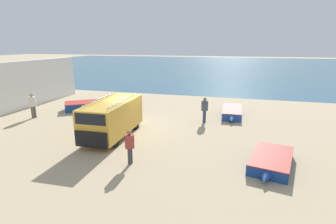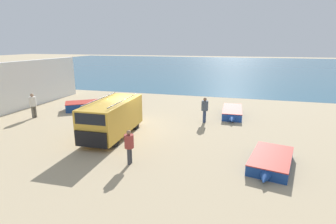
{
  "view_description": "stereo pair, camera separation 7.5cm",
  "coord_description": "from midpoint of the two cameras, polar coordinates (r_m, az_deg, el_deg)",
  "views": [
    {
      "loc": [
        6.54,
        -14.78,
        5.37
      ],
      "look_at": [
        2.1,
        1.22,
        1.0
      ],
      "focal_mm": 28.0,
      "sensor_mm": 36.0,
      "label": 1
    },
    {
      "loc": [
        6.61,
        -14.76,
        5.37
      ],
      "look_at": [
        2.1,
        1.22,
        1.0
      ],
      "focal_mm": 28.0,
      "sensor_mm": 36.0,
      "label": 2
    }
  ],
  "objects": [
    {
      "name": "fishing_rowboat_0",
      "position": [
        22.92,
        -15.69,
        1.49
      ],
      "size": [
        5.01,
        3.97,
        0.66
      ],
      "rotation": [
        0.0,
        0.0,
        0.61
      ],
      "color": "navy",
      "rests_on": "ground_plane"
    },
    {
      "name": "sea_water",
      "position": [
        67.31,
        10.01,
        9.96
      ],
      "size": [
        120.0,
        80.0,
        0.01
      ],
      "primitive_type": "cube",
      "color": "#33607A",
      "rests_on": "ground_plane"
    },
    {
      "name": "harbor_wall",
      "position": [
        23.89,
        -32.4,
        4.28
      ],
      "size": [
        0.5,
        17.38,
        3.95
      ],
      "primitive_type": "cube",
      "color": "silver",
      "rests_on": "ground_plane"
    },
    {
      "name": "fisherman_3",
      "position": [
        12.03,
        -8.52,
        -6.9
      ],
      "size": [
        0.43,
        0.43,
        1.62
      ],
      "rotation": [
        0.0,
        0.0,
        3.11
      ],
      "color": "#38383D",
      "rests_on": "ground_plane"
    },
    {
      "name": "fisherman_2",
      "position": [
        21.68,
        -27.5,
        1.67
      ],
      "size": [
        0.48,
        0.48,
        1.82
      ],
      "rotation": [
        0.0,
        0.0,
        2.72
      ],
      "color": "#5B564C",
      "rests_on": "ground_plane"
    },
    {
      "name": "fisherman_1",
      "position": [
        18.28,
        7.86,
        0.95
      ],
      "size": [
        0.46,
        0.46,
        1.77
      ],
      "rotation": [
        0.0,
        0.0,
        6.08
      ],
      "color": "navy",
      "rests_on": "ground_plane"
    },
    {
      "name": "fishing_rowboat_1",
      "position": [
        20.46,
        13.64,
        -0.08
      ],
      "size": [
        1.48,
        4.28,
        0.57
      ],
      "rotation": [
        0.0,
        0.0,
        4.74
      ],
      "color": "#234CA3",
      "rests_on": "ground_plane"
    },
    {
      "name": "parked_van",
      "position": [
        15.69,
        -12.13,
        -1.12
      ],
      "size": [
        2.06,
        5.11,
        2.25
      ],
      "rotation": [
        0.0,
        0.0,
        4.74
      ],
      "color": "gold",
      "rests_on": "ground_plane"
    },
    {
      "name": "ground_plane",
      "position": [
        17.04,
        -8.07,
        -3.78
      ],
      "size": [
        200.0,
        200.0,
        0.0
      ],
      "primitive_type": "plane",
      "color": "tan"
    },
    {
      "name": "fishing_rowboat_2",
      "position": [
        12.8,
        21.38,
        -9.91
      ],
      "size": [
        2.28,
        3.89,
        0.5
      ],
      "rotation": [
        0.0,
        0.0,
        4.49
      ],
      "color": "navy",
      "rests_on": "ground_plane"
    }
  ]
}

